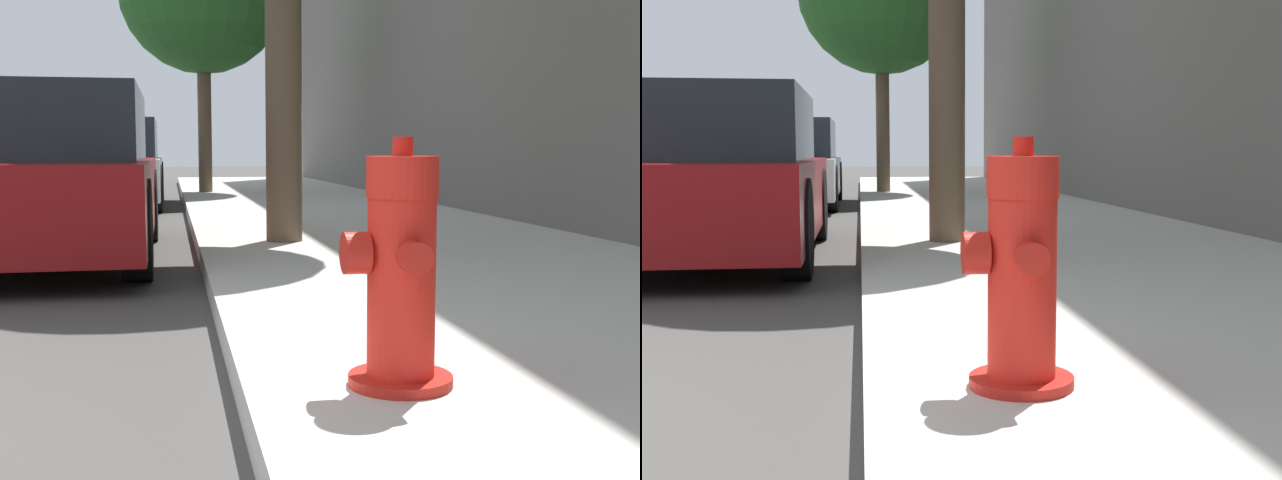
# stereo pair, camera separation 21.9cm
# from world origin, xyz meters

# --- Properties ---
(fire_hydrant) EXTENTS (0.36, 0.36, 0.81)m
(fire_hydrant) POSITION_xyz_m (2.38, 0.33, 0.51)
(fire_hydrant) COLOR red
(fire_hydrant) RESTS_ON sidewalk_slab
(parked_car_near) EXTENTS (1.85, 4.02, 1.39)m
(parked_car_near) POSITION_xyz_m (0.61, 4.70, 0.68)
(parked_car_near) COLOR maroon
(parked_car_near) RESTS_ON ground_plane
(parked_car_mid) EXTENTS (1.75, 4.40, 1.37)m
(parked_car_mid) POSITION_xyz_m (0.68, 10.90, 0.66)
(parked_car_mid) COLOR silver
(parked_car_mid) RESTS_ON ground_plane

